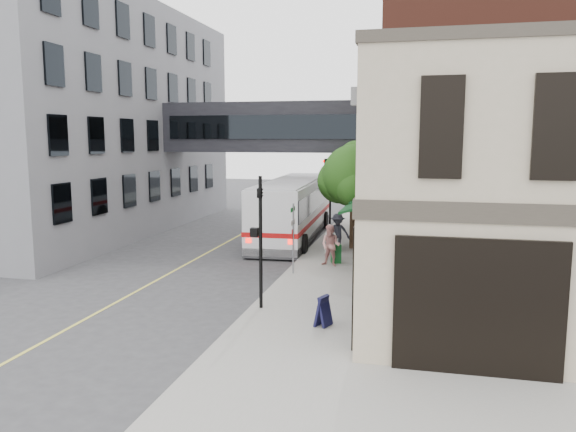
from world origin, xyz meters
The scene contains 17 objects.
ground centered at (0.00, 0.00, 0.00)m, with size 120.00×120.00×0.00m, color #38383A.
sidewalk_main centered at (2.00, 14.00, 0.07)m, with size 4.00×60.00×0.15m, color gray.
corner_building centered at (8.97, 2.00, 4.21)m, with size 10.19×8.12×8.45m.
brick_building centered at (9.98, 15.00, 6.99)m, with size 13.76×18.00×14.00m.
opposite_building centered at (-17.00, 16.00, 7.00)m, with size 14.00×24.00×14.00m, color slate.
skyway_bridge centered at (-3.00, 18.00, 6.50)m, with size 14.00×3.18×3.00m.
traffic_signal_near centered at (0.37, 2.00, 2.98)m, with size 0.44×0.22×4.60m.
traffic_signal_far centered at (0.26, 17.00, 3.34)m, with size 0.53×0.28×4.50m.
street_sign_pole centered at (0.39, 7.00, 1.93)m, with size 0.08×0.75×3.00m.
street_tree centered at (2.19, 13.22, 3.91)m, with size 3.80×3.20×5.60m.
lane_marking centered at (-5.00, 10.00, 0.01)m, with size 0.12×40.00×0.01m, color #D8CC4C.
bus centered at (-1.61, 15.89, 1.89)m, with size 3.45×12.67×3.38m.
pedestrian_a centered at (1.54, 9.90, 1.00)m, with size 0.62×0.41×1.71m, color silver.
pedestrian_b centered at (1.74, 8.73, 1.09)m, with size 0.91×0.71×1.87m, color tan.
pedestrian_c centered at (1.59, 12.01, 1.12)m, with size 1.25×0.72×1.94m, color #212129.
newspaper_box centered at (1.89, 9.39, 0.58)m, with size 0.43×0.39×0.87m, color #125220.
sandwich_board centered at (2.78, 0.64, 0.63)m, with size 0.34×0.53×0.95m, color black.
Camera 1 is at (5.54, -15.84, 5.94)m, focal length 35.00 mm.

